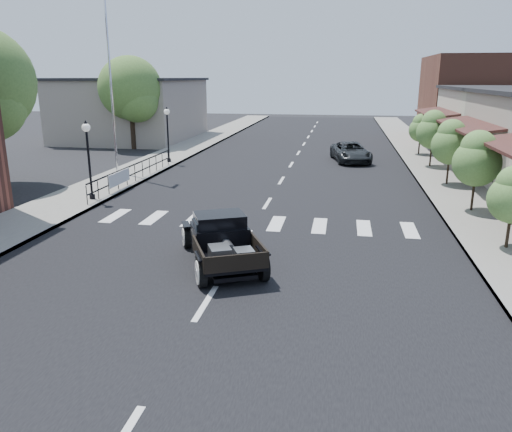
# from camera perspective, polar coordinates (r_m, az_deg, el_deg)

# --- Properties ---
(ground) EXTENTS (120.00, 120.00, 0.00)m
(ground) POSITION_cam_1_polar(r_m,az_deg,el_deg) (15.01, -2.72, -5.09)
(ground) COLOR black
(ground) RESTS_ON ground
(road) EXTENTS (14.00, 80.00, 0.02)m
(road) POSITION_cam_1_polar(r_m,az_deg,el_deg) (29.34, 3.64, 5.21)
(road) COLOR black
(road) RESTS_ON ground
(road_markings) EXTENTS (12.00, 60.00, 0.06)m
(road_markings) POSITION_cam_1_polar(r_m,az_deg,el_deg) (24.47, 2.35, 3.11)
(road_markings) COLOR silver
(road_markings) RESTS_ON ground
(sidewalk_left) EXTENTS (3.00, 80.00, 0.15)m
(sidewalk_left) POSITION_cam_1_polar(r_m,az_deg,el_deg) (31.38, -12.05, 5.70)
(sidewalk_left) COLOR gray
(sidewalk_left) RESTS_ON ground
(sidewalk_right) EXTENTS (3.00, 80.00, 0.15)m
(sidewalk_right) POSITION_cam_1_polar(r_m,az_deg,el_deg) (29.66, 20.24, 4.52)
(sidewalk_right) COLOR gray
(sidewalk_right) RESTS_ON ground
(low_building_left) EXTENTS (10.00, 12.00, 5.00)m
(low_building_left) POSITION_cam_1_polar(r_m,az_deg,el_deg) (45.53, -13.89, 11.67)
(low_building_left) COLOR gray
(low_building_left) RESTS_ON ground
(far_building_right) EXTENTS (11.00, 10.00, 7.00)m
(far_building_right) POSITION_cam_1_polar(r_m,az_deg,el_deg) (47.38, 25.61, 11.97)
(far_building_right) COLOR brown
(far_building_right) RESTS_ON ground
(railing) EXTENTS (0.08, 10.00, 1.00)m
(railing) POSITION_cam_1_polar(r_m,az_deg,el_deg) (26.29, -13.68, 4.99)
(railing) COLOR black
(railing) RESTS_ON sidewalk_left
(banner) EXTENTS (0.04, 2.20, 0.60)m
(banner) POSITION_cam_1_polar(r_m,az_deg,el_deg) (24.50, -15.31, 3.65)
(banner) COLOR silver
(banner) RESTS_ON sidewalk_left
(lamp_post_b) EXTENTS (0.36, 0.36, 3.39)m
(lamp_post_b) POSITION_cam_1_polar(r_m,az_deg,el_deg) (22.67, -18.55, 6.05)
(lamp_post_b) COLOR black
(lamp_post_b) RESTS_ON sidewalk_left
(lamp_post_c) EXTENTS (0.36, 0.36, 3.39)m
(lamp_post_c) POSITION_cam_1_polar(r_m,az_deg,el_deg) (31.75, -10.04, 9.15)
(lamp_post_c) COLOR black
(lamp_post_c) RESTS_ON sidewalk_left
(flagpole) EXTENTS (0.12, 0.12, 12.08)m
(flagpole) POSITION_cam_1_polar(r_m,az_deg,el_deg) (28.49, -16.45, 16.82)
(flagpole) COLOR silver
(flagpole) RESTS_ON sidewalk_left
(big_tree_far) EXTENTS (4.64, 4.64, 6.82)m
(big_tree_far) POSITION_cam_1_polar(r_m,az_deg,el_deg) (38.99, -14.08, 12.40)
(big_tree_far) COLOR #476B2D
(big_tree_far) RESTS_ON ground
(small_tree_a) EXTENTS (1.49, 1.49, 2.49)m
(small_tree_a) POSITION_cam_1_polar(r_m,az_deg,el_deg) (17.20, 27.16, 0.73)
(small_tree_a) COLOR #4C7535
(small_tree_a) RESTS_ON sidewalk_right
(small_tree_b) EXTENTS (1.84, 1.84, 3.06)m
(small_tree_b) POSITION_cam_1_polar(r_m,az_deg,el_deg) (21.46, 23.80, 4.58)
(small_tree_b) COLOR #4C7535
(small_tree_b) RESTS_ON sidewalk_right
(small_tree_c) EXTENTS (1.84, 1.84, 3.07)m
(small_tree_c) POSITION_cam_1_polar(r_m,az_deg,el_deg) (26.41, 21.26, 6.71)
(small_tree_c) COLOR #4C7535
(small_tree_c) RESTS_ON sidewalk_right
(small_tree_d) EXTENTS (1.91, 1.91, 3.18)m
(small_tree_d) POSITION_cam_1_polar(r_m,az_deg,el_deg) (31.52, 19.49, 8.26)
(small_tree_d) COLOR #4C7535
(small_tree_d) RESTS_ON sidewalk_right
(small_tree_e) EXTENTS (1.58, 1.58, 2.63)m
(small_tree_e) POSITION_cam_1_polar(r_m,az_deg,el_deg) (36.31, 18.25, 8.80)
(small_tree_e) COLOR #4C7535
(small_tree_e) RESTS_ON sidewalk_right
(hotrod_pickup) EXTENTS (3.69, 4.81, 1.51)m
(hotrod_pickup) POSITION_cam_1_polar(r_m,az_deg,el_deg) (14.51, -3.99, -2.68)
(hotrod_pickup) COLOR black
(hotrod_pickup) RESTS_ON ground
(second_car) EXTENTS (2.89, 4.78, 1.24)m
(second_car) POSITION_cam_1_polar(r_m,az_deg,el_deg) (32.85, 10.78, 7.17)
(second_car) COLOR black
(second_car) RESTS_ON ground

